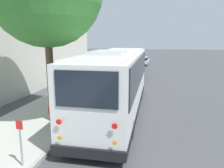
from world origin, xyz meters
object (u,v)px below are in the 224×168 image
Objects in this scene: parked_sedan_gray at (137,66)px; parked_sedan_white at (143,61)px; parked_sedan_navy at (133,73)px; fire_hydrant at (109,80)px; shuttle_bus at (116,79)px; sign_post_far at (51,122)px; sign_post_near at (21,143)px.

parked_sedan_white is (6.77, -0.22, -0.01)m from parked_sedan_gray.
parked_sedan_navy is 5.51× the size of fire_hydrant.
parked_sedan_navy reaches higher than fire_hydrant.
parked_sedan_navy is 12.67m from parked_sedan_white.
parked_sedan_white reaches higher than fire_hydrant.
parked_sedan_gray reaches higher than parked_sedan_white.
fire_hydrant is at bearing 167.35° from parked_sedan_gray.
shuttle_bus reaches higher than parked_sedan_white.
sign_post_far reaches higher than fire_hydrant.
parked_sedan_gray is 9.87m from fire_hydrant.
fire_hydrant is (12.97, 0.19, -0.37)m from sign_post_near.
parked_sedan_navy is at bearing 0.67° from shuttle_bus.
shuttle_bus is at bearing -24.80° from sign_post_far.
shuttle_bus is 2.45× the size of parked_sedan_navy.
sign_post_far is (-20.75, 1.31, 0.25)m from parked_sedan_gray.
sign_post_near is at bearing 178.50° from parked_sedan_navy.
shuttle_bus is 2.32× the size of parked_sedan_gray.
parked_sedan_gray reaches higher than fire_hydrant.
parked_sedan_navy is 14.93m from sign_post_far.
shuttle_bus is 8.30× the size of sign_post_far.
sign_post_far is (-14.85, 1.49, 0.24)m from parked_sedan_navy.
sign_post_near reaches higher than fire_hydrant.
parked_sedan_gray is 3.15× the size of sign_post_near.
shuttle_bus reaches higher than parked_sedan_gray.
parked_sedan_gray is (16.77, 0.53, -1.34)m from shuttle_bus.
shuttle_bus is at bearing -17.16° from sign_post_near.
parked_sedan_navy is 1.03× the size of parked_sedan_white.
parked_sedan_white is 2.88× the size of sign_post_near.
fire_hydrant is (7.02, 2.03, -1.37)m from shuttle_bus.
shuttle_bus reaches higher than sign_post_near.
parked_sedan_white is at bearing -3.18° from sign_post_far.
sign_post_far is at bearing 154.04° from shuttle_bus.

